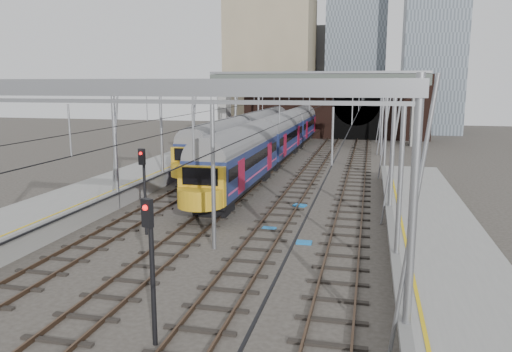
% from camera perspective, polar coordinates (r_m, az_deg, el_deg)
% --- Properties ---
extents(ground, '(160.00, 160.00, 0.00)m').
position_cam_1_polar(ground, '(22.20, -6.37, -9.87)').
color(ground, '#38332D').
rests_on(ground, ground).
extents(platform_left, '(4.32, 55.00, 1.12)m').
position_cam_1_polar(platform_left, '(28.90, -24.17, -4.77)').
color(platform_left, gray).
rests_on(platform_left, ground).
extents(platform_right, '(4.32, 47.00, 1.12)m').
position_cam_1_polar(platform_right, '(19.73, 21.74, -11.53)').
color(platform_right, gray).
rests_on(platform_right, ground).
extents(tracks, '(14.40, 80.00, 0.22)m').
position_cam_1_polar(tracks, '(36.14, 1.48, -1.77)').
color(tracks, '#4C3828').
rests_on(tracks, ground).
extents(overhead_line, '(16.80, 80.00, 8.00)m').
position_cam_1_polar(overhead_line, '(41.70, 3.32, 8.93)').
color(overhead_line, gray).
rests_on(overhead_line, ground).
extents(retaining_wall, '(28.00, 2.75, 9.00)m').
position_cam_1_polar(retaining_wall, '(71.84, 8.53, 7.71)').
color(retaining_wall, black).
rests_on(retaining_wall, ground).
extents(overbridge, '(28.00, 3.00, 9.25)m').
position_cam_1_polar(overbridge, '(65.98, 6.96, 10.06)').
color(overbridge, gray).
rests_on(overbridge, ground).
extents(city_skyline, '(37.50, 27.50, 60.00)m').
position_cam_1_polar(city_skyline, '(90.68, 10.60, 16.29)').
color(city_skyline, tan).
rests_on(city_skyline, ground).
extents(train_main, '(2.77, 63.97, 4.77)m').
position_cam_1_polar(train_main, '(58.39, 4.04, 5.35)').
color(train_main, black).
rests_on(train_main, ground).
extents(train_second, '(2.61, 60.34, 4.55)m').
position_cam_1_polar(train_second, '(65.70, 1.49, 5.86)').
color(train_second, black).
rests_on(train_second, ground).
extents(signal_near_left, '(0.34, 0.46, 4.52)m').
position_cam_1_polar(signal_near_left, '(25.92, -12.70, -0.49)').
color(signal_near_left, black).
rests_on(signal_near_left, ground).
extents(signal_near_centre, '(0.37, 0.46, 4.53)m').
position_cam_1_polar(signal_near_centre, '(14.87, -11.94, -8.66)').
color(signal_near_centre, black).
rests_on(signal_near_centre, ground).
extents(equip_cover_a, '(0.76, 0.55, 0.09)m').
position_cam_1_polar(equip_cover_a, '(26.93, 1.50, -6.03)').
color(equip_cover_a, '#186DBB').
rests_on(equip_cover_a, ground).
extents(equip_cover_b, '(0.91, 0.76, 0.09)m').
position_cam_1_polar(equip_cover_b, '(32.04, 5.03, -3.36)').
color(equip_cover_b, '#186DBB').
rests_on(equip_cover_b, ground).
extents(equip_cover_c, '(0.76, 0.54, 0.09)m').
position_cam_1_polar(equip_cover_c, '(24.77, 5.51, -7.57)').
color(equip_cover_c, '#186DBB').
rests_on(equip_cover_c, ground).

